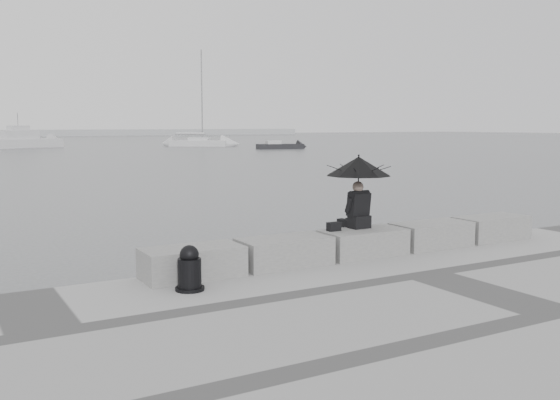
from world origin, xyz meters
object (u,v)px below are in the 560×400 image
sailboat_right (199,142)px  motor_cruiser (25,141)px  mooring_bollard (190,272)px  seated_person (359,174)px  small_motorboat (280,146)px

sailboat_right → motor_cruiser: bearing=-160.3°
mooring_bollard → motor_cruiser: (7.78, 76.44, 0.10)m
motor_cruiser → sailboat_right: bearing=-38.6°
sailboat_right → motor_cruiser: size_ratio=1.37×
seated_person → mooring_bollard: (-3.76, -0.93, -1.23)m
mooring_bollard → sailboat_right: (28.86, 70.28, -0.27)m
seated_person → mooring_bollard: seated_person is taller
mooring_bollard → motor_cruiser: size_ratio=0.07×
small_motorboat → seated_person: bearing=-106.1°
motor_cruiser → small_motorboat: (26.26, -19.21, -0.57)m
mooring_bollard → small_motorboat: size_ratio=0.12×
motor_cruiser → small_motorboat: 32.55m
mooring_bollard → sailboat_right: 75.98m
small_motorboat → motor_cruiser: bearing=156.0°
seated_person → motor_cruiser: (4.01, 75.51, -1.13)m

